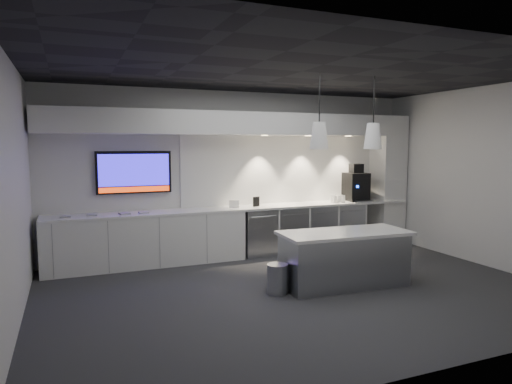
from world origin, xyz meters
name	(u,v)px	position (x,y,z in m)	size (l,w,h in m)	color
floor	(300,290)	(0.00, 0.00, 0.00)	(7.00, 7.00, 0.00)	#2E2F31
ceiling	(302,71)	(0.00, 0.00, 3.00)	(7.00, 7.00, 0.00)	black
wall_back	(238,173)	(0.00, 2.50, 1.50)	(7.00, 7.00, 0.00)	silver
wall_front	(437,207)	(0.00, -2.50, 1.50)	(7.00, 7.00, 0.00)	silver
wall_left	(12,194)	(-3.50, 0.00, 1.50)	(7.00, 7.00, 0.00)	silver
wall_right	(488,177)	(3.50, 0.00, 1.50)	(7.00, 7.00, 0.00)	silver
back_counter	(244,208)	(0.00, 2.17, 0.88)	(6.80, 0.65, 0.04)	white
left_base_cabinets	(147,240)	(-1.75, 2.17, 0.43)	(3.30, 0.63, 0.86)	white
fridge_unit_a	(257,232)	(0.25, 2.17, 0.42)	(0.60, 0.61, 0.85)	gray
fridge_unit_b	(287,229)	(0.88, 2.17, 0.42)	(0.60, 0.61, 0.85)	gray
fridge_unit_c	(316,227)	(1.51, 2.17, 0.42)	(0.60, 0.61, 0.85)	gray
fridge_unit_d	(344,225)	(2.14, 2.17, 0.42)	(0.60, 0.61, 0.85)	gray
backsplash	(296,169)	(1.20, 2.48, 1.55)	(4.60, 0.03, 1.30)	white
soffit	(244,124)	(0.00, 2.20, 2.40)	(6.90, 0.60, 0.40)	white
column	(387,180)	(3.20, 2.20, 1.30)	(0.55, 0.55, 2.60)	white
wall_tv	(134,172)	(-1.90, 2.45, 1.56)	(1.25, 0.07, 0.72)	black
island	(344,258)	(0.69, -0.04, 0.40)	(1.91, 0.89, 0.79)	gray
bin	(277,279)	(-0.35, 0.00, 0.20)	(0.29, 0.29, 0.41)	gray
coffee_machine	(356,185)	(2.42, 2.20, 1.21)	(0.45, 0.61, 0.74)	black
sign_black	(256,202)	(0.22, 2.14, 0.99)	(0.14, 0.02, 0.18)	black
sign_white	(234,204)	(-0.21, 2.13, 0.97)	(0.18, 0.02, 0.14)	white
cup_cluster	(338,199)	(1.92, 2.07, 0.97)	(0.26, 0.17, 0.14)	silver
tray_a	(65,217)	(-3.01, 2.12, 0.91)	(0.16, 0.16, 0.03)	#A3A3A3
tray_b	(92,215)	(-2.62, 2.15, 0.91)	(0.16, 0.16, 0.03)	#A3A3A3
tray_c	(125,213)	(-2.12, 2.10, 0.91)	(0.16, 0.16, 0.03)	#A3A3A3
tray_d	(144,212)	(-1.81, 2.10, 0.91)	(0.16, 0.16, 0.03)	#A3A3A3
pendant_left	(319,135)	(0.25, -0.04, 2.15)	(0.26, 0.26, 1.07)	white
pendant_right	(373,136)	(1.14, -0.04, 2.15)	(0.26, 0.26, 1.07)	white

